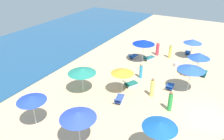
{
  "coord_description": "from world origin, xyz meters",
  "views": [
    {
      "loc": [
        -14.79,
        -0.09,
        10.57
      ],
      "look_at": [
        1.06,
        8.84,
        1.37
      ],
      "focal_mm": 35.59,
      "sensor_mm": 36.0,
      "label": 1
    }
  ],
  "objects_px": {
    "umbrella_5": "(31,98)",
    "umbrella_8": "(82,71)",
    "lounge_chair_3_0": "(185,71)",
    "umbrella_6": "(193,41)",
    "beachgoer_2": "(158,49)",
    "lounge_chair_1_1": "(119,99)",
    "umbrella_1": "(122,71)",
    "lounge_chair_6_1": "(199,59)",
    "beachgoer_3": "(170,52)",
    "umbrella_7": "(191,68)",
    "lounge_chair_3_1": "(203,73)",
    "umbrella_4": "(78,115)",
    "lounge_chair_0_1": "(133,56)",
    "umbrella_0": "(144,42)",
    "lounge_chair_0_0": "(148,58)",
    "umbrella_3": "(199,55)",
    "lounge_chair_6_0": "(188,52)",
    "lounge_chair_1_0": "(130,84)",
    "umbrella_2": "(160,125)",
    "beachgoer_1": "(170,102)",
    "cooler_box_0": "(176,64)",
    "beachgoer_0": "(152,88)",
    "beachgoer_4": "(141,71)",
    "lounge_chair_7_0": "(170,87)"
  },
  "relations": [
    {
      "from": "umbrella_5",
      "to": "umbrella_8",
      "type": "height_order",
      "value": "umbrella_5"
    },
    {
      "from": "lounge_chair_3_0",
      "to": "umbrella_6",
      "type": "distance_m",
      "value": 4.84
    },
    {
      "from": "beachgoer_2",
      "to": "lounge_chair_1_1",
      "type": "bearing_deg",
      "value": 113.29
    },
    {
      "from": "umbrella_1",
      "to": "lounge_chair_6_1",
      "type": "height_order",
      "value": "umbrella_1"
    },
    {
      "from": "umbrella_6",
      "to": "beachgoer_3",
      "type": "bearing_deg",
      "value": 119.95
    },
    {
      "from": "umbrella_7",
      "to": "umbrella_1",
      "type": "bearing_deg",
      "value": 123.59
    },
    {
      "from": "lounge_chair_3_1",
      "to": "umbrella_4",
      "type": "height_order",
      "value": "umbrella_4"
    },
    {
      "from": "lounge_chair_0_1",
      "to": "umbrella_7",
      "type": "distance_m",
      "value": 8.61
    },
    {
      "from": "umbrella_0",
      "to": "lounge_chair_0_0",
      "type": "relative_size",
      "value": 1.64
    },
    {
      "from": "umbrella_3",
      "to": "umbrella_8",
      "type": "xyz_separation_m",
      "value": [
        -7.81,
        8.09,
        -0.2
      ]
    },
    {
      "from": "lounge_chair_6_0",
      "to": "lounge_chair_1_0",
      "type": "bearing_deg",
      "value": 67.83
    },
    {
      "from": "umbrella_0",
      "to": "umbrella_3",
      "type": "distance_m",
      "value": 6.03
    },
    {
      "from": "lounge_chair_3_1",
      "to": "lounge_chair_1_0",
      "type": "bearing_deg",
      "value": 44.8
    },
    {
      "from": "umbrella_3",
      "to": "umbrella_6",
      "type": "xyz_separation_m",
      "value": [
        4.48,
        1.44,
        -0.2
      ]
    },
    {
      "from": "umbrella_8",
      "to": "beachgoer_2",
      "type": "height_order",
      "value": "umbrella_8"
    },
    {
      "from": "lounge_chair_3_1",
      "to": "beachgoer_3",
      "type": "distance_m",
      "value": 5.02
    },
    {
      "from": "umbrella_2",
      "to": "beachgoer_1",
      "type": "bearing_deg",
      "value": 7.62
    },
    {
      "from": "lounge_chair_1_0",
      "to": "lounge_chair_1_1",
      "type": "height_order",
      "value": "lounge_chair_1_0"
    },
    {
      "from": "umbrella_0",
      "to": "cooler_box_0",
      "type": "relative_size",
      "value": 5.64
    },
    {
      "from": "beachgoer_2",
      "to": "cooler_box_0",
      "type": "relative_size",
      "value": 3.59
    },
    {
      "from": "umbrella_1",
      "to": "lounge_chair_3_0",
      "type": "relative_size",
      "value": 1.52
    },
    {
      "from": "lounge_chair_0_1",
      "to": "umbrella_7",
      "type": "height_order",
      "value": "umbrella_7"
    },
    {
      "from": "lounge_chair_1_0",
      "to": "beachgoer_0",
      "type": "relative_size",
      "value": 0.88
    },
    {
      "from": "umbrella_7",
      "to": "beachgoer_0",
      "type": "relative_size",
      "value": 1.44
    },
    {
      "from": "umbrella_3",
      "to": "lounge_chair_6_1",
      "type": "bearing_deg",
      "value": 6.27
    },
    {
      "from": "lounge_chair_0_0",
      "to": "beachgoer_2",
      "type": "height_order",
      "value": "beachgoer_2"
    },
    {
      "from": "beachgoer_2",
      "to": "cooler_box_0",
      "type": "height_order",
      "value": "beachgoer_2"
    },
    {
      "from": "beachgoer_0",
      "to": "beachgoer_4",
      "type": "height_order",
      "value": "beachgoer_0"
    },
    {
      "from": "lounge_chair_6_1",
      "to": "beachgoer_1",
      "type": "height_order",
      "value": "beachgoer_1"
    },
    {
      "from": "umbrella_2",
      "to": "umbrella_5",
      "type": "height_order",
      "value": "umbrella_2"
    },
    {
      "from": "beachgoer_0",
      "to": "lounge_chair_3_0",
      "type": "bearing_deg",
      "value": 11.56
    },
    {
      "from": "lounge_chair_1_0",
      "to": "lounge_chair_3_0",
      "type": "distance_m",
      "value": 6.25
    },
    {
      "from": "umbrella_8",
      "to": "cooler_box_0",
      "type": "height_order",
      "value": "umbrella_8"
    },
    {
      "from": "umbrella_2",
      "to": "cooler_box_0",
      "type": "bearing_deg",
      "value": 9.89
    },
    {
      "from": "lounge_chair_6_1",
      "to": "beachgoer_2",
      "type": "distance_m",
      "value": 4.78
    },
    {
      "from": "lounge_chair_6_0",
      "to": "lounge_chair_6_1",
      "type": "bearing_deg",
      "value": 130.0
    },
    {
      "from": "lounge_chair_0_0",
      "to": "lounge_chair_3_0",
      "type": "distance_m",
      "value": 4.72
    },
    {
      "from": "beachgoer_0",
      "to": "beachgoer_3",
      "type": "bearing_deg",
      "value": 33.55
    },
    {
      "from": "beachgoer_2",
      "to": "lounge_chair_0_1",
      "type": "bearing_deg",
      "value": 67.08
    },
    {
      "from": "lounge_chair_0_0",
      "to": "lounge_chair_3_1",
      "type": "distance_m",
      "value": 6.24
    },
    {
      "from": "umbrella_3",
      "to": "lounge_chair_7_0",
      "type": "xyz_separation_m",
      "value": [
        -3.64,
        1.54,
        -2.01
      ]
    },
    {
      "from": "umbrella_5",
      "to": "beachgoer_2",
      "type": "distance_m",
      "value": 16.79
    },
    {
      "from": "umbrella_3",
      "to": "beachgoer_4",
      "type": "height_order",
      "value": "umbrella_3"
    },
    {
      "from": "beachgoer_0",
      "to": "lounge_chair_7_0",
      "type": "bearing_deg",
      "value": -1.42
    },
    {
      "from": "lounge_chair_1_0",
      "to": "umbrella_2",
      "type": "height_order",
      "value": "umbrella_2"
    },
    {
      "from": "cooler_box_0",
      "to": "umbrella_5",
      "type": "bearing_deg",
      "value": 20.86
    },
    {
      "from": "lounge_chair_1_0",
      "to": "lounge_chair_6_0",
      "type": "xyz_separation_m",
      "value": [
        10.37,
        -2.91,
        -0.03
      ]
    },
    {
      "from": "beachgoer_1",
      "to": "umbrella_6",
      "type": "bearing_deg",
      "value": -133.9
    },
    {
      "from": "umbrella_7",
      "to": "cooler_box_0",
      "type": "bearing_deg",
      "value": 25.94
    },
    {
      "from": "lounge_chair_1_0",
      "to": "umbrella_3",
      "type": "distance_m",
      "value": 7.22
    }
  ]
}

